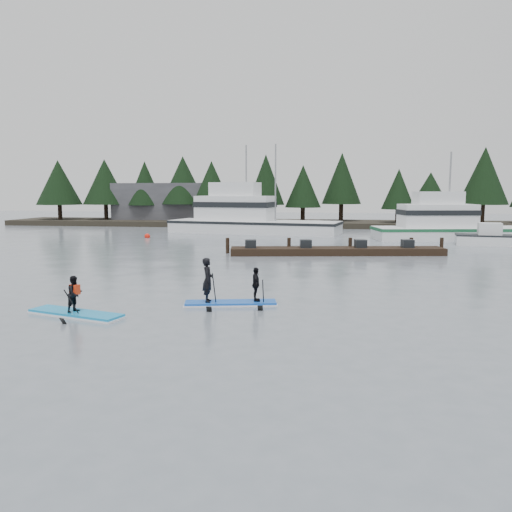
# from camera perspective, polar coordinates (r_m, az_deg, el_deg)

# --- Properties ---
(ground) EXTENTS (160.00, 160.00, 0.00)m
(ground) POSITION_cam_1_polar(r_m,az_deg,el_deg) (16.84, -3.06, -6.31)
(ground) COLOR slate
(ground) RESTS_ON ground
(far_shore) EXTENTS (70.00, 8.00, 0.60)m
(far_shore) POSITION_cam_1_polar(r_m,az_deg,el_deg) (58.23, 5.29, 3.71)
(far_shore) COLOR #2D281E
(far_shore) RESTS_ON ground
(treeline) EXTENTS (60.00, 4.00, 8.00)m
(treeline) POSITION_cam_1_polar(r_m,az_deg,el_deg) (58.25, 5.29, 3.42)
(treeline) COLOR black
(treeline) RESTS_ON ground
(waterfront_building) EXTENTS (18.00, 6.00, 5.00)m
(waterfront_building) POSITION_cam_1_polar(r_m,az_deg,el_deg) (62.48, -7.57, 5.95)
(waterfront_building) COLOR #4C4C51
(waterfront_building) RESTS_ON ground
(fishing_boat_large) EXTENTS (16.93, 7.46, 9.39)m
(fishing_boat_large) POSITION_cam_1_polar(r_m,az_deg,el_deg) (48.49, -0.77, 3.49)
(fishing_boat_large) COLOR white
(fishing_boat_large) RESTS_ON ground
(fishing_boat_medium) EXTENTS (13.75, 5.99, 8.08)m
(fishing_boat_medium) POSITION_cam_1_polar(r_m,az_deg,el_deg) (44.71, 21.35, 2.48)
(fishing_boat_medium) COLOR white
(fishing_boat_medium) RESTS_ON ground
(skiff) EXTENTS (6.85, 3.01, 0.77)m
(skiff) POSITION_cam_1_polar(r_m,az_deg,el_deg) (41.30, 26.45, 1.60)
(skiff) COLOR white
(skiff) RESTS_ON ground
(floating_dock) EXTENTS (13.61, 3.97, 0.45)m
(floating_dock) POSITION_cam_1_polar(r_m,az_deg,el_deg) (32.15, 9.24, 0.57)
(floating_dock) COLOR black
(floating_dock) RESTS_ON ground
(buoy_a) EXTENTS (0.48, 0.48, 0.48)m
(buoy_a) POSITION_cam_1_polar(r_m,az_deg,el_deg) (44.32, -12.31, 2.05)
(buoy_a) COLOR red
(buoy_a) RESTS_ON ground
(buoy_c) EXTENTS (0.49, 0.49, 0.49)m
(buoy_c) POSITION_cam_1_polar(r_m,az_deg,el_deg) (43.01, 21.36, 1.55)
(buoy_c) COLOR red
(buoy_c) RESTS_ON ground
(paddleboard_solo) EXTENTS (3.43, 1.69, 1.78)m
(paddleboard_solo) POSITION_cam_1_polar(r_m,az_deg,el_deg) (17.19, -19.94, -5.16)
(paddleboard_solo) COLOR #1484C0
(paddleboard_solo) RESTS_ON ground
(paddleboard_duo) EXTENTS (3.31, 1.50, 2.16)m
(paddleboard_duo) POSITION_cam_1_polar(r_m,az_deg,el_deg) (17.67, -3.06, -3.75)
(paddleboard_duo) COLOR blue
(paddleboard_duo) RESTS_ON ground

